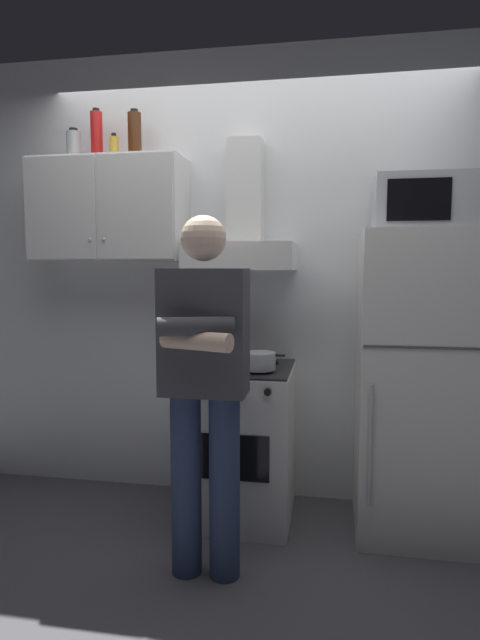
{
  "coord_description": "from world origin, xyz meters",
  "views": [
    {
      "loc": [
        0.45,
        -2.57,
        1.41
      ],
      "look_at": [
        0.0,
        0.0,
        1.15
      ],
      "focal_mm": 29.17,
      "sensor_mm": 36.0,
      "label": 1
    }
  ],
  "objects_px": {
    "microwave": "(421,204)",
    "bottle_rum_dark": "(135,135)",
    "cooking_pot": "(259,361)",
    "bottle_spice_jar": "(114,147)",
    "stove_oven": "(239,441)",
    "person_standing": "(204,383)",
    "refrigerator": "(416,384)",
    "bottle_soda_red": "(97,135)",
    "upper_cabinet": "(110,211)",
    "range_hood": "(243,235)",
    "bottle_canister_steel": "(74,145)"
  },
  "relations": [
    {
      "from": "range_hood",
      "to": "microwave",
      "type": "distance_m",
      "value": 0.97
    },
    {
      "from": "stove_oven",
      "to": "bottle_soda_red",
      "type": "height_order",
      "value": "bottle_soda_red"
    },
    {
      "from": "upper_cabinet",
      "to": "cooking_pot",
      "type": "xyz_separation_m",
      "value": [
        0.93,
        -0.24,
        -0.83
      ]
    },
    {
      "from": "stove_oven",
      "to": "range_hood",
      "type": "bearing_deg",
      "value": 90.0
    },
    {
      "from": "bottle_rum_dark",
      "to": "bottle_spice_jar",
      "type": "bearing_deg",
      "value": -158.77
    },
    {
      "from": "cooking_pot",
      "to": "refrigerator",
      "type": "bearing_deg",
      "value": 8.32
    },
    {
      "from": "microwave",
      "to": "person_standing",
      "type": "xyz_separation_m",
      "value": [
        -1.0,
        -0.62,
        -0.84
      ]
    },
    {
      "from": "range_hood",
      "to": "refrigerator",
      "type": "relative_size",
      "value": 0.47
    },
    {
      "from": "bottle_soda_red",
      "to": "bottle_canister_steel",
      "type": "distance_m",
      "value": 0.15
    },
    {
      "from": "microwave",
      "to": "bottle_soda_red",
      "type": "distance_m",
      "value": 1.89
    },
    {
      "from": "microwave",
      "to": "bottle_rum_dark",
      "type": "height_order",
      "value": "bottle_rum_dark"
    },
    {
      "from": "upper_cabinet",
      "to": "refrigerator",
      "type": "xyz_separation_m",
      "value": [
        1.75,
        -0.12,
        -0.95
      ]
    },
    {
      "from": "microwave",
      "to": "bottle_rum_dark",
      "type": "relative_size",
      "value": 1.71
    },
    {
      "from": "stove_oven",
      "to": "microwave",
      "type": "xyz_separation_m",
      "value": [
        0.95,
        0.02,
        1.31
      ]
    },
    {
      "from": "stove_oven",
      "to": "range_hood",
      "type": "xyz_separation_m",
      "value": [
        0.0,
        0.13,
        1.16
      ]
    },
    {
      "from": "range_hood",
      "to": "cooking_pot",
      "type": "height_order",
      "value": "range_hood"
    },
    {
      "from": "stove_oven",
      "to": "bottle_rum_dark",
      "type": "bearing_deg",
      "value": 166.27
    },
    {
      "from": "upper_cabinet",
      "to": "range_hood",
      "type": "relative_size",
      "value": 1.2
    },
    {
      "from": "upper_cabinet",
      "to": "bottle_rum_dark",
      "type": "xyz_separation_m",
      "value": [
        0.15,
        0.03,
        0.43
      ]
    },
    {
      "from": "upper_cabinet",
      "to": "bottle_rum_dark",
      "type": "height_order",
      "value": "bottle_rum_dark"
    },
    {
      "from": "bottle_spice_jar",
      "to": "range_hood",
      "type": "bearing_deg",
      "value": 0.89
    },
    {
      "from": "stove_oven",
      "to": "person_standing",
      "type": "xyz_separation_m",
      "value": [
        -0.05,
        -0.61,
        0.47
      ]
    },
    {
      "from": "microwave",
      "to": "bottle_canister_steel",
      "type": "bearing_deg",
      "value": 176.92
    },
    {
      "from": "stove_oven",
      "to": "bottle_rum_dark",
      "type": "distance_m",
      "value": 1.87
    },
    {
      "from": "range_hood",
      "to": "refrigerator",
      "type": "distance_m",
      "value": 1.25
    },
    {
      "from": "range_hood",
      "to": "bottle_canister_steel",
      "type": "height_order",
      "value": "bottle_canister_steel"
    },
    {
      "from": "range_hood",
      "to": "stove_oven",
      "type": "bearing_deg",
      "value": -90.0
    },
    {
      "from": "refrigerator",
      "to": "bottle_soda_red",
      "type": "bearing_deg",
      "value": 175.45
    },
    {
      "from": "bottle_soda_red",
      "to": "bottle_rum_dark",
      "type": "height_order",
      "value": "bottle_soda_red"
    },
    {
      "from": "bottle_canister_steel",
      "to": "bottle_rum_dark",
      "type": "xyz_separation_m",
      "value": [
        0.37,
        0.03,
        0.05
      ]
    },
    {
      "from": "bottle_spice_jar",
      "to": "bottle_rum_dark",
      "type": "distance_m",
      "value": 0.14
    },
    {
      "from": "person_standing",
      "to": "bottle_canister_steel",
      "type": "distance_m",
      "value": 1.73
    },
    {
      "from": "microwave",
      "to": "bottle_rum_dark",
      "type": "bearing_deg",
      "value": 175.02
    },
    {
      "from": "stove_oven",
      "to": "microwave",
      "type": "bearing_deg",
      "value": 1.15
    },
    {
      "from": "bottle_spice_jar",
      "to": "refrigerator",
      "type": "bearing_deg",
      "value": -3.82
    },
    {
      "from": "microwave",
      "to": "refrigerator",
      "type": "bearing_deg",
      "value": -89.1
    },
    {
      "from": "refrigerator",
      "to": "cooking_pot",
      "type": "height_order",
      "value": "refrigerator"
    },
    {
      "from": "microwave",
      "to": "stove_oven",
      "type": "bearing_deg",
      "value": -178.85
    },
    {
      "from": "cooking_pot",
      "to": "bottle_rum_dark",
      "type": "relative_size",
      "value": 0.98
    },
    {
      "from": "bottle_canister_steel",
      "to": "bottle_rum_dark",
      "type": "relative_size",
      "value": 0.65
    },
    {
      "from": "refrigerator",
      "to": "microwave",
      "type": "relative_size",
      "value": 3.33
    },
    {
      "from": "cooking_pot",
      "to": "bottle_spice_jar",
      "type": "bearing_deg",
      "value": 165.25
    },
    {
      "from": "person_standing",
      "to": "bottle_soda_red",
      "type": "xyz_separation_m",
      "value": [
        -0.83,
        0.75,
        1.29
      ]
    },
    {
      "from": "cooking_pot",
      "to": "bottle_rum_dark",
      "type": "height_order",
      "value": "bottle_rum_dark"
    },
    {
      "from": "stove_oven",
      "to": "microwave",
      "type": "relative_size",
      "value": 1.82
    },
    {
      "from": "upper_cabinet",
      "to": "person_standing",
      "type": "height_order",
      "value": "upper_cabinet"
    },
    {
      "from": "microwave",
      "to": "bottle_spice_jar",
      "type": "xyz_separation_m",
      "value": [
        -1.71,
        0.1,
        0.37
      ]
    },
    {
      "from": "bottle_soda_red",
      "to": "bottle_canister_steel",
      "type": "relative_size",
      "value": 1.62
    },
    {
      "from": "bottle_soda_red",
      "to": "bottle_rum_dark",
      "type": "distance_m",
      "value": 0.23
    },
    {
      "from": "bottle_canister_steel",
      "to": "bottle_spice_jar",
      "type": "bearing_deg",
      "value": -2.24
    }
  ]
}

